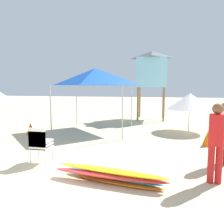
# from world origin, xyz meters

# --- Properties ---
(ground) EXTENTS (80.00, 80.00, 0.00)m
(ground) POSITION_xyz_m (0.00, 0.00, 0.00)
(ground) COLOR beige
(stacked_plastic_chairs) EXTENTS (0.48, 0.48, 1.02)m
(stacked_plastic_chairs) POSITION_xyz_m (-0.57, 1.89, 0.60)
(stacked_plastic_chairs) COLOR silver
(stacked_plastic_chairs) RESTS_ON ground
(surfboard_pile) EXTENTS (2.60, 0.87, 0.32)m
(surfboard_pile) POSITION_xyz_m (1.57, 1.14, 0.17)
(surfboard_pile) COLOR orange
(surfboard_pile) RESTS_ON ground
(lifeguard_near_left) EXTENTS (0.32, 0.32, 1.75)m
(lifeguard_near_left) POSITION_xyz_m (3.76, 1.59, 1.01)
(lifeguard_near_left) COLOR red
(lifeguard_near_left) RESTS_ON ground
(lifeguard_near_center) EXTENTS (0.32, 0.32, 1.69)m
(lifeguard_near_center) POSITION_xyz_m (4.27, 2.86, 0.97)
(lifeguard_near_center) COLOR red
(lifeguard_near_center) RESTS_ON ground
(popup_canopy) EXTENTS (3.07, 3.07, 2.93)m
(popup_canopy) POSITION_xyz_m (-0.33, 6.55, 2.54)
(popup_canopy) COLOR #B2B2B7
(popup_canopy) RESTS_ON ground
(lifeguard_tower) EXTENTS (1.98, 1.98, 4.30)m
(lifeguard_tower) POSITION_xyz_m (2.11, 10.94, 3.18)
(lifeguard_tower) COLOR olive
(lifeguard_tower) RESTS_ON ground
(beach_umbrella_left) EXTENTS (2.12, 2.12, 1.79)m
(beach_umbrella_left) POSITION_xyz_m (3.97, 7.27, 1.42)
(beach_umbrella_left) COLOR beige
(beach_umbrella_left) RESTS_ON ground
(traffic_cone_near) EXTENTS (0.37, 0.37, 0.53)m
(traffic_cone_near) POSITION_xyz_m (-2.90, 5.17, 0.26)
(traffic_cone_near) COLOR orange
(traffic_cone_near) RESTS_ON ground
(traffic_cone_far) EXTENTS (0.39, 0.39, 0.55)m
(traffic_cone_far) POSITION_xyz_m (4.29, 4.77, 0.28)
(traffic_cone_far) COLOR orange
(traffic_cone_far) RESTS_ON ground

